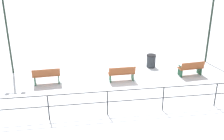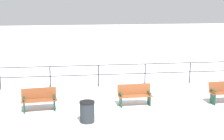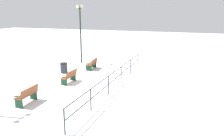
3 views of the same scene
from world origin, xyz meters
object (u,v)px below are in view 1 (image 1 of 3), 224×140
(bench_second, at_px, (122,73))
(lamppost_middle, at_px, (5,15))
(trash_bin, at_px, (151,61))
(bench_nearest, at_px, (191,68))
(bench_third, at_px, (46,76))
(lamppost_near, at_px, (213,5))

(bench_second, bearing_deg, lamppost_middle, 70.02)
(lamppost_middle, relative_size, trash_bin, 6.17)
(bench_nearest, distance_m, bench_second, 3.87)
(bench_nearest, bearing_deg, bench_second, 86.61)
(bench_third, relative_size, lamppost_middle, 0.30)
(bench_second, height_order, bench_third, bench_third)
(bench_second, height_order, lamppost_middle, lamppost_middle)
(lamppost_middle, height_order, trash_bin, lamppost_middle)
(bench_second, bearing_deg, trash_bin, -52.15)
(bench_nearest, distance_m, lamppost_middle, 10.27)
(bench_nearest, distance_m, lamppost_near, 4.02)
(bench_nearest, relative_size, bench_third, 1.00)
(bench_second, relative_size, bench_third, 1.00)
(lamppost_near, bearing_deg, bench_third, 100.55)
(bench_nearest, bearing_deg, lamppost_middle, 73.72)
(lamppost_near, distance_m, lamppost_middle, 11.49)
(lamppost_near, height_order, lamppost_middle, lamppost_near)
(bench_second, distance_m, lamppost_middle, 6.78)
(lamppost_near, height_order, trash_bin, lamppost_near)
(lamppost_near, xyz_separation_m, trash_bin, (-0.33, 3.59, -3.12))
(bench_nearest, height_order, lamppost_near, lamppost_near)
(bench_second, distance_m, bench_third, 3.86)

